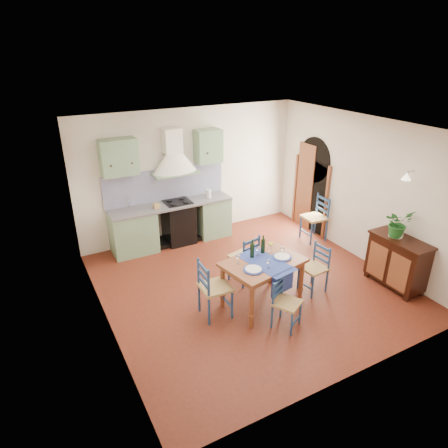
% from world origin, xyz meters
% --- Properties ---
extents(floor, '(5.00, 5.00, 0.00)m').
position_xyz_m(floor, '(0.00, 0.00, 0.00)').
color(floor, '#4D1C10').
rests_on(floor, ground).
extents(back_wall, '(5.00, 0.96, 2.80)m').
position_xyz_m(back_wall, '(-0.47, 2.29, 1.05)').
color(back_wall, silver).
rests_on(back_wall, ground).
extents(right_wall, '(0.26, 5.00, 2.80)m').
position_xyz_m(right_wall, '(2.50, 0.28, 1.34)').
color(right_wall, silver).
rests_on(right_wall, ground).
extents(left_wall, '(0.04, 5.00, 2.80)m').
position_xyz_m(left_wall, '(-2.50, 0.00, 1.40)').
color(left_wall, silver).
rests_on(left_wall, ground).
extents(ceiling, '(5.00, 5.00, 0.01)m').
position_xyz_m(ceiling, '(0.00, 0.00, 2.80)').
color(ceiling, silver).
rests_on(ceiling, back_wall).
extents(dining_table, '(1.40, 1.10, 1.12)m').
position_xyz_m(dining_table, '(-0.11, -0.60, 0.71)').
color(dining_table, brown).
rests_on(dining_table, ground).
extents(chair_near, '(0.51, 0.51, 0.80)m').
position_xyz_m(chair_near, '(-0.13, -1.24, 0.42)').
color(chair_near, navy).
rests_on(chair_near, ground).
extents(chair_far, '(0.52, 0.52, 0.93)m').
position_xyz_m(chair_far, '(-0.02, 0.13, 0.48)').
color(chair_far, navy).
rests_on(chair_far, ground).
extents(chair_left, '(0.48, 0.48, 0.98)m').
position_xyz_m(chair_left, '(-0.97, -0.50, 0.51)').
color(chair_left, navy).
rests_on(chair_left, ground).
extents(chair_right, '(0.44, 0.44, 0.86)m').
position_xyz_m(chair_right, '(0.90, -0.68, 0.44)').
color(chair_right, navy).
rests_on(chair_right, ground).
extents(chair_spare, '(0.49, 0.49, 0.99)m').
position_xyz_m(chair_spare, '(2.24, 0.89, 0.51)').
color(chair_spare, navy).
rests_on(chair_spare, ground).
extents(sideboard, '(0.50, 1.05, 0.94)m').
position_xyz_m(sideboard, '(2.26, -1.25, 0.51)').
color(sideboard, black).
rests_on(sideboard, ground).
extents(potted_plant, '(0.47, 0.41, 0.49)m').
position_xyz_m(potted_plant, '(2.25, -1.13, 1.18)').
color(potted_plant, '#1D591F').
rests_on(potted_plant, sideboard).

